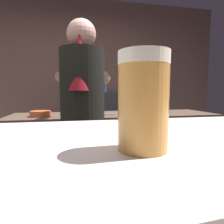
# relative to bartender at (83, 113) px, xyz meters

# --- Properties ---
(wall_back) EXTENTS (5.20, 0.10, 2.70)m
(wall_back) POSITION_rel_bartender_xyz_m (0.01, 2.01, 0.39)
(wall_back) COLOR brown
(wall_back) RESTS_ON ground
(prep_counter) EXTENTS (2.10, 0.60, 0.90)m
(prep_counter) POSITION_rel_bartender_xyz_m (0.36, 0.45, -0.52)
(prep_counter) COLOR brown
(prep_counter) RESTS_ON ground
(back_shelf) EXTENTS (0.85, 0.36, 1.12)m
(back_shelf) POSITION_rel_bartender_xyz_m (0.27, 1.73, -0.40)
(back_shelf) COLOR #373A3F
(back_shelf) RESTS_ON ground
(bartender) EXTENTS (0.48, 0.54, 1.67)m
(bartender) POSITION_rel_bartender_xyz_m (0.00, 0.00, 0.00)
(bartender) COLOR #31332E
(bartender) RESTS_ON ground
(knife_block) EXTENTS (0.10, 0.08, 0.29)m
(knife_block) POSITION_rel_bartender_xyz_m (0.92, 0.53, 0.04)
(knife_block) COLOR brown
(knife_block) RESTS_ON prep_counter
(mixing_bowl) EXTENTS (0.19, 0.19, 0.05)m
(mixing_bowl) POSITION_rel_bartender_xyz_m (-0.37, 0.38, -0.04)
(mixing_bowl) COLOR #C5532E
(mixing_bowl) RESTS_ON prep_counter
(chefs_knife) EXTENTS (0.23, 0.12, 0.01)m
(chefs_knife) POSITION_rel_bartender_xyz_m (0.28, 0.40, -0.06)
(chefs_knife) COLOR silver
(chefs_knife) RESTS_ON prep_counter
(pint_glass_near) EXTENTS (0.07, 0.07, 0.14)m
(pint_glass_near) POSITION_rel_bartender_xyz_m (0.01, -1.27, 0.15)
(pint_glass_near) COLOR gold
(pint_glass_near) RESTS_ON bar_counter
(bottle_vinegar) EXTENTS (0.06, 0.06, 0.19)m
(bottle_vinegar) POSITION_rel_bartender_xyz_m (0.11, 1.66, 0.23)
(bottle_vinegar) COLOR black
(bottle_vinegar) RESTS_ON back_shelf
(bottle_olive_oil) EXTENTS (0.08, 0.08, 0.27)m
(bottle_olive_oil) POSITION_rel_bartender_xyz_m (0.27, 1.74, 0.26)
(bottle_olive_oil) COLOR #557B3B
(bottle_olive_oil) RESTS_ON back_shelf
(bottle_hot_sauce) EXTENTS (0.05, 0.05, 0.19)m
(bottle_hot_sauce) POSITION_rel_bartender_xyz_m (0.46, 1.68, 0.23)
(bottle_hot_sauce) COLOR #34579B
(bottle_hot_sauce) RESTS_ON back_shelf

